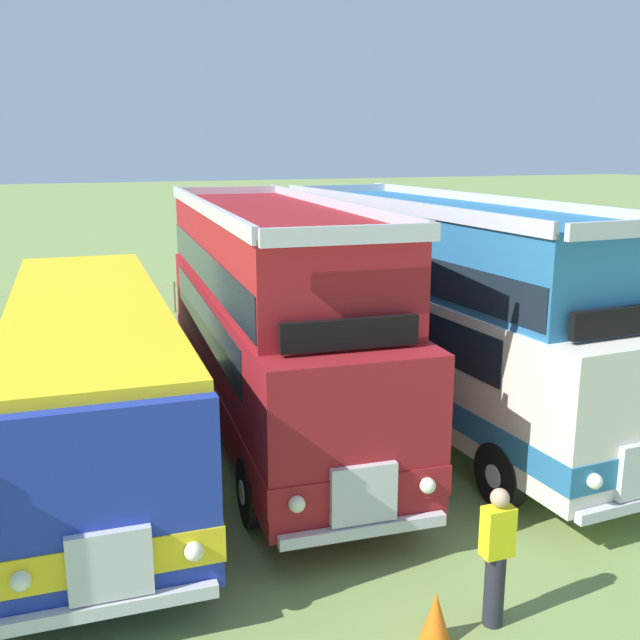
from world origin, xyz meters
name	(u,v)px	position (x,y,z in m)	size (l,w,h in m)	color
ground_plane	(97,457)	(0.00, 0.00, 0.00)	(200.00, 200.00, 0.00)	#7A934C
bus_third_in_row	(91,368)	(0.00, -0.27, 1.75)	(2.82, 10.66, 2.99)	#1E339E
bus_fourth_in_row	(270,313)	(3.38, 0.26, 2.36)	(3.11, 10.48, 4.52)	maroon
bus_fifth_in_row	(437,305)	(6.73, -0.19, 2.36)	(3.16, 10.88, 4.52)	silver
cone_mid_row	(436,617)	(3.29, -6.59, 0.31)	(0.36, 0.36, 0.62)	orange
marshal_person	(496,556)	(4.08, -6.54, 0.89)	(0.36, 0.24, 1.73)	#23232D
rope_fence_line	(72,299)	(0.00, 11.35, 0.68)	(19.56, 0.08, 1.05)	#8C704C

